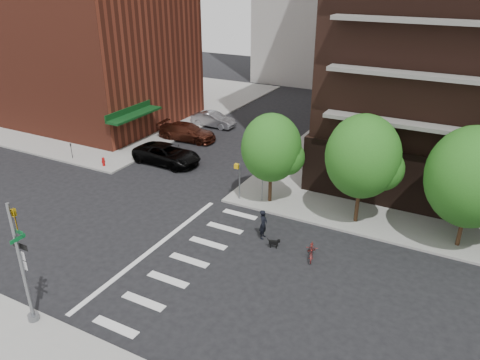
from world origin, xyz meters
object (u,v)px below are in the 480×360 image
Objects in this scene: traffic_signal at (24,274)px; parked_car_black at (167,154)px; fire_hydrant at (103,161)px; parked_car_maroon at (187,132)px; scooter at (312,250)px; dog_walker at (263,224)px; parked_car_silver at (213,119)px.

parked_car_black is (-6.01, 18.44, -1.89)m from traffic_signal.
parked_car_maroon is at bearing 75.24° from fire_hydrant.
parked_car_black is 3.23× the size of scooter.
traffic_signal reaches higher than dog_walker.
scooter is (15.36, -7.46, -0.34)m from parked_car_black.
parked_car_silver is at bearing 80.26° from fire_hydrant.
scooter is (9.36, 10.98, -2.23)m from traffic_signal.
scooter is at bearing -114.02° from parked_car_black.
scooter is (17.09, -17.71, -0.28)m from parked_car_silver.
scooter is (19.39, -4.32, -0.08)m from fire_hydrant.
parked_car_black reaches higher than parked_car_maroon.
scooter is at bearing -107.76° from dog_walker.
scooter is 0.98× the size of dog_walker.
parked_car_silver is at bearing 31.77° from dog_walker.
parked_car_maroon is 18.56m from dog_walker.
traffic_signal is at bearing -56.74° from fire_hydrant.
scooter reaches higher than fire_hydrant.
traffic_signal reaches higher than parked_car_maroon.
dog_walker reaches higher than scooter.
parked_car_black is 1.05× the size of parked_car_maroon.
traffic_signal is 19.48m from parked_car_black.
dog_walker is (6.06, 11.60, -1.78)m from traffic_signal.
parked_car_maroon is at bearing 19.03° from parked_car_black.
parked_car_silver is (0.00, 4.67, -0.05)m from parked_car_maroon.
parked_car_black reaches higher than scooter.
traffic_signal reaches higher than parked_car_silver.
fire_hydrant is 9.03m from parked_car_maroon.
scooter is at bearing 49.55° from traffic_signal.
parked_car_silver is at bearing 11.42° from parked_car_black.
parked_car_black reaches higher than fire_hydrant.
fire_hydrant is at bearing 150.00° from scooter.
traffic_signal reaches higher than fire_hydrant.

